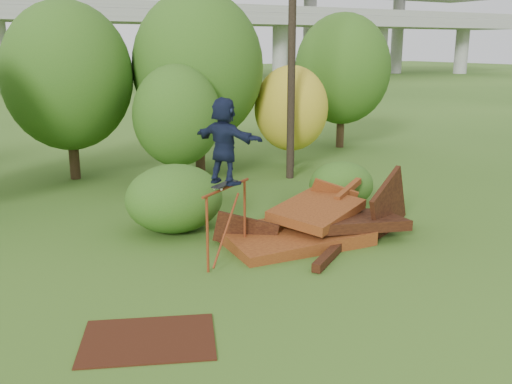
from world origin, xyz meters
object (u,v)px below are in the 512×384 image
flat_plate (148,339)px  utility_pole (292,45)px  skater (224,141)px  scrap_pile (318,225)px

flat_plate → utility_pole: 13.38m
skater → scrap_pile: bearing=-110.3°
scrap_pile → utility_pole: bearing=63.1°
scrap_pile → flat_plate: size_ratio=2.49×
flat_plate → scrap_pile: bearing=27.0°
scrap_pile → flat_plate: bearing=-153.0°
utility_pole → scrap_pile: bearing=-116.9°
scrap_pile → skater: size_ratio=2.89×
skater → flat_plate: skater is taller
skater → utility_pole: (5.88, 6.38, 2.01)m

